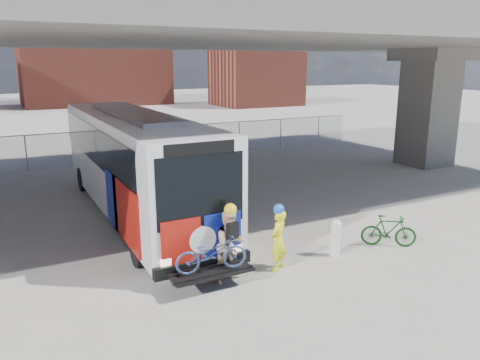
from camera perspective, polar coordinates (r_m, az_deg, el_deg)
ground at (r=15.56m, az=-2.59°, el=-5.82°), size 160.00×160.00×0.00m
bus at (r=16.81m, az=-12.80°, el=2.81°), size 2.67×12.97×3.69m
overpass at (r=18.38m, az=-8.38°, el=17.84°), size 40.00×16.00×7.95m
chainlink_fence at (r=26.30m, az=-13.80°, el=5.21°), size 30.00×0.06×30.00m
brick_buildings at (r=61.95m, az=-21.31°, el=13.26°), size 54.00×22.00×12.00m
smokestack at (r=71.55m, az=-11.75°, el=19.57°), size 2.20×2.20×25.00m
bollard at (r=13.43m, az=11.60°, el=-6.77°), size 0.28×0.28×1.08m
cyclist_hivis at (r=12.28m, az=4.67°, el=-7.10°), size 0.72×0.65×1.80m
cyclist_tan at (r=11.61m, az=-1.16°, el=-7.90°), size 1.05×0.92×2.01m
bike_parked at (r=14.56m, az=17.68°, el=-5.92°), size 1.55×1.31×0.96m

